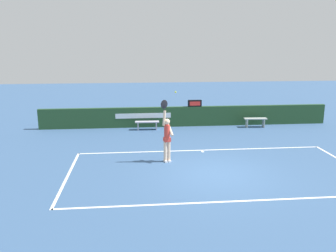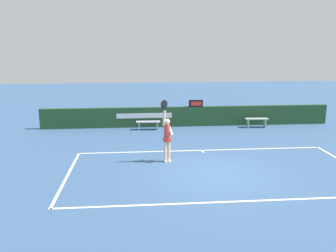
# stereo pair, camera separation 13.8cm
# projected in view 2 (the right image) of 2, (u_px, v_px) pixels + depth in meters

# --- Properties ---
(ground_plane) EXTENTS (60.00, 60.00, 0.00)m
(ground_plane) POSITION_uv_depth(u_px,v_px,m) (216.00, 174.00, 12.57)
(ground_plane) COLOR #395A84
(court_lines) EXTENTS (10.68, 5.21, 0.00)m
(court_lines) POSITION_uv_depth(u_px,v_px,m) (214.00, 171.00, 12.86)
(court_lines) COLOR white
(court_lines) RESTS_ON ground
(back_wall) EXTENTS (16.15, 0.25, 1.11)m
(back_wall) POSITION_uv_depth(u_px,v_px,m) (187.00, 116.00, 19.68)
(back_wall) COLOR #224626
(back_wall) RESTS_ON ground
(speed_display) EXTENTS (0.76, 0.20, 0.37)m
(speed_display) POSITION_uv_depth(u_px,v_px,m) (196.00, 103.00, 19.54)
(speed_display) COLOR black
(speed_display) RESTS_ON back_wall
(tennis_player) EXTENTS (0.51, 0.48, 2.49)m
(tennis_player) POSITION_uv_depth(u_px,v_px,m) (167.00, 136.00, 13.63)
(tennis_player) COLOR beige
(tennis_player) RESTS_ON ground
(tennis_ball) EXTENTS (0.07, 0.07, 0.07)m
(tennis_ball) POSITION_uv_depth(u_px,v_px,m) (175.00, 92.00, 13.16)
(tennis_ball) COLOR #CFDC2F
(courtside_bench_near) EXTENTS (1.30, 0.40, 0.46)m
(courtside_bench_near) POSITION_uv_depth(u_px,v_px,m) (148.00, 123.00, 18.90)
(courtside_bench_near) COLOR #AFACBF
(courtside_bench_near) RESTS_ON ground
(courtside_bench_far) EXTENTS (1.26, 0.42, 0.51)m
(courtside_bench_far) POSITION_uv_depth(u_px,v_px,m) (257.00, 121.00, 19.42)
(courtside_bench_far) COLOR #ABB5AF
(courtside_bench_far) RESTS_ON ground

